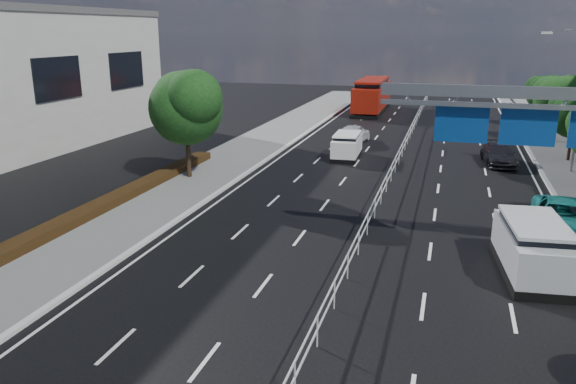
% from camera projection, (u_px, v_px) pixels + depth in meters
% --- Properties ---
extents(ground, '(160.00, 160.00, 0.00)m').
position_uv_depth(ground, '(303.00, 378.00, 14.74)').
color(ground, black).
rests_on(ground, ground).
extents(kerb_near, '(0.25, 140.00, 0.15)m').
position_uv_depth(kerb_near, '(19.00, 327.00, 17.14)').
color(kerb_near, silver).
rests_on(kerb_near, ground).
extents(median_fence, '(0.05, 85.00, 1.02)m').
position_uv_depth(median_fence, '(394.00, 167.00, 35.34)').
color(median_fence, silver).
rests_on(median_fence, ground).
extents(hedge_near, '(1.00, 36.00, 0.44)m').
position_uv_depth(hedge_near, '(19.00, 246.00, 22.83)').
color(hedge_near, black).
rests_on(hedge_near, sidewalk_near).
extents(overhead_gantry, '(10.24, 0.38, 7.45)m').
position_uv_depth(overhead_gantry, '(551.00, 121.00, 20.63)').
color(overhead_gantry, gray).
rests_on(overhead_gantry, ground).
extents(near_tree_back, '(4.84, 4.51, 6.69)m').
position_uv_depth(near_tree_back, '(187.00, 104.00, 33.24)').
color(near_tree_back, black).
rests_on(near_tree_back, ground).
extents(far_tree_f, '(3.52, 3.28, 5.02)m').
position_uv_depth(far_tree_f, '(575.00, 112.00, 37.91)').
color(far_tree_f, black).
rests_on(far_tree_f, ground).
extents(far_tree_g, '(3.96, 3.69, 5.45)m').
position_uv_depth(far_tree_g, '(558.00, 96.00, 44.75)').
color(far_tree_g, black).
rests_on(far_tree_g, ground).
extents(far_tree_h, '(3.41, 3.18, 4.91)m').
position_uv_depth(far_tree_h, '(544.00, 91.00, 51.76)').
color(far_tree_h, black).
rests_on(far_tree_h, ground).
extents(white_minivan, '(1.94, 4.16, 1.78)m').
position_uv_depth(white_minivan, '(347.00, 146.00, 39.97)').
color(white_minivan, black).
rests_on(white_minivan, ground).
extents(red_bus, '(2.96, 12.11, 3.61)m').
position_uv_depth(red_bus, '(372.00, 95.00, 62.43)').
color(red_bus, black).
rests_on(red_bus, ground).
extents(near_car_silver, '(2.34, 4.70, 1.54)m').
position_uv_depth(near_car_silver, '(354.00, 134.00, 45.28)').
color(near_car_silver, silver).
rests_on(near_car_silver, ground).
extents(near_car_dark, '(1.90, 5.21, 1.71)m').
position_uv_depth(near_car_dark, '(367.00, 99.00, 66.92)').
color(near_car_dark, black).
rests_on(near_car_dark, ground).
extents(silver_minivan, '(2.64, 5.20, 2.08)m').
position_uv_depth(silver_minivan, '(533.00, 248.00, 20.84)').
color(silver_minivan, black).
rests_on(silver_minivan, ground).
extents(parked_car_teal, '(3.22, 5.91, 1.57)m').
position_uv_depth(parked_car_teal, '(563.00, 219.00, 24.77)').
color(parked_car_teal, '#1A7876').
rests_on(parked_car_teal, ground).
extents(parked_car_dark, '(2.44, 4.84, 1.35)m').
position_uv_depth(parked_car_dark, '(499.00, 154.00, 38.15)').
color(parked_car_dark, black).
rests_on(parked_car_dark, ground).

